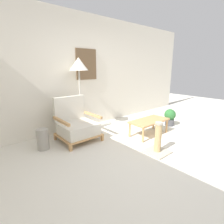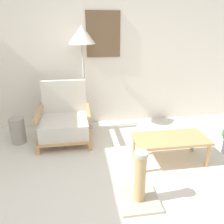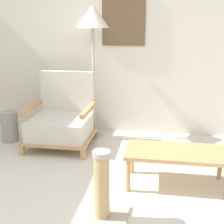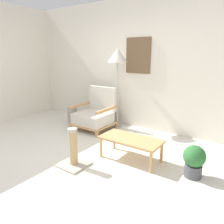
# 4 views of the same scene
# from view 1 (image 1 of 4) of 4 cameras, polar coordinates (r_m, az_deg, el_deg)

# --- Properties ---
(ground_plane) EXTENTS (14.00, 14.00, 0.00)m
(ground_plane) POSITION_cam_1_polar(r_m,az_deg,el_deg) (3.00, 15.17, -15.87)
(ground_plane) COLOR silver
(wall_back) EXTENTS (8.00, 0.09, 2.70)m
(wall_back) POSITION_cam_1_polar(r_m,az_deg,el_deg) (4.35, -10.54, 12.43)
(wall_back) COLOR silver
(wall_back) RESTS_ON ground_plane
(armchair) EXTENTS (0.78, 0.73, 0.89)m
(armchair) POSITION_cam_1_polar(r_m,az_deg,el_deg) (3.71, -11.42, -4.25)
(armchair) COLOR tan
(armchair) RESTS_ON ground_plane
(floor_lamp) EXTENTS (0.41, 0.41, 1.69)m
(floor_lamp) POSITION_cam_1_polar(r_m,az_deg,el_deg) (4.01, -10.79, 14.10)
(floor_lamp) COLOR #B7B2A8
(floor_lamp) RESTS_ON ground_plane
(coffee_table) EXTENTS (0.94, 0.45, 0.35)m
(coffee_table) POSITION_cam_1_polar(r_m,az_deg,el_deg) (3.99, 12.04, -3.13)
(coffee_table) COLOR tan
(coffee_table) RESTS_ON ground_plane
(vase) EXTENTS (0.22, 0.22, 0.39)m
(vase) POSITION_cam_1_polar(r_m,az_deg,el_deg) (3.51, -21.69, -8.24)
(vase) COLOR #9E998E
(vase) RESTS_ON ground_plane
(potted_plant) EXTENTS (0.29, 0.29, 0.44)m
(potted_plant) POSITION_cam_1_polar(r_m,az_deg,el_deg) (4.78, 18.36, -1.44)
(potted_plant) COLOR #4C4C51
(potted_plant) RESTS_ON ground_plane
(scratching_post) EXTENTS (0.40, 0.40, 0.57)m
(scratching_post) POSITION_cam_1_polar(r_m,az_deg,el_deg) (3.23, 14.70, -9.58)
(scratching_post) COLOR #B2A893
(scratching_post) RESTS_ON ground_plane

